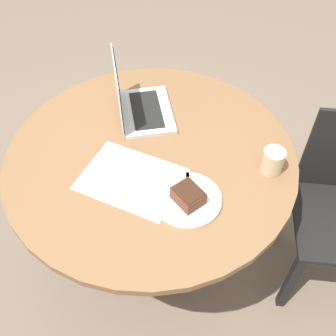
% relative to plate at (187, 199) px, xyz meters
% --- Properties ---
extents(ground_plane, '(12.00, 12.00, 0.00)m').
position_rel_plate_xyz_m(ground_plane, '(0.16, -0.20, -0.77)').
color(ground_plane, '#6B5B4C').
extents(dining_table, '(1.10, 1.10, 0.77)m').
position_rel_plate_xyz_m(dining_table, '(0.16, -0.20, -0.15)').
color(dining_table, brown).
rests_on(dining_table, ground_plane).
extents(paper_document, '(0.40, 0.34, 0.00)m').
position_rel_plate_xyz_m(paper_document, '(0.21, -0.06, -0.00)').
color(paper_document, white).
rests_on(paper_document, dining_table).
extents(plate, '(0.23, 0.23, 0.01)m').
position_rel_plate_xyz_m(plate, '(0.00, 0.00, 0.00)').
color(plate, silver).
rests_on(plate, dining_table).
extents(cake_slice, '(0.13, 0.13, 0.05)m').
position_rel_plate_xyz_m(cake_slice, '(-0.00, 0.01, 0.03)').
color(cake_slice, brown).
rests_on(cake_slice, plate).
extents(fork, '(0.05, 0.17, 0.00)m').
position_rel_plate_xyz_m(fork, '(0.00, -0.05, 0.01)').
color(fork, silver).
rests_on(fork, plate).
extents(coffee_glass, '(0.08, 0.08, 0.09)m').
position_rel_plate_xyz_m(coffee_glass, '(-0.28, -0.19, 0.04)').
color(coffee_glass, '#C6AD89').
rests_on(coffee_glass, dining_table).
extents(laptop, '(0.30, 0.35, 0.25)m').
position_rel_plate_xyz_m(laptop, '(0.26, -0.41, 0.04)').
color(laptop, silver).
rests_on(laptop, dining_table).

